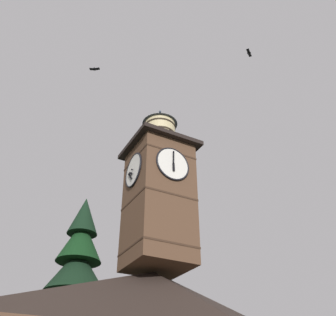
% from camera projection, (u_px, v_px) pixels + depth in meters
% --- Properties ---
extents(clock_tower, '(3.79, 3.79, 10.17)m').
position_uv_depth(clock_tower, '(159.00, 190.00, 20.99)').
color(clock_tower, brown).
rests_on(clock_tower, building_main).
extents(flying_bird_high, '(0.69, 0.56, 0.14)m').
position_uv_depth(flying_bird_high, '(249.00, 53.00, 24.95)').
color(flying_bird_high, black).
extents(flying_bird_low, '(0.65, 0.50, 0.14)m').
position_uv_depth(flying_bird_low, '(95.00, 69.00, 24.32)').
color(flying_bird_low, black).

